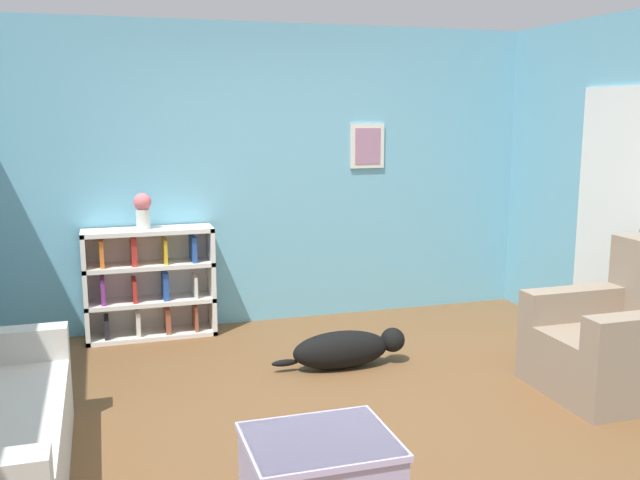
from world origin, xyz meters
TOP-DOWN VIEW (x-y plane):
  - ground_plane at (0.00, 0.00)m, footprint 14.00×14.00m
  - wall_back at (0.00, 2.25)m, footprint 5.60×0.13m
  - bookshelf at (-0.97, 2.04)m, footprint 1.05×0.32m
  - recliner_chair at (1.96, -0.10)m, footprint 0.92×0.86m
  - coffee_table at (-0.43, -0.97)m, footprint 0.68×0.56m
  - dog at (0.34, 0.84)m, footprint 1.01×0.25m
  - vase at (-1.01, 2.02)m, footprint 0.14×0.14m

SIDE VIEW (x-z plane):
  - ground_plane at x=0.00m, z-range 0.00..0.00m
  - dog at x=0.34m, z-range 0.00..0.28m
  - coffee_table at x=-0.43m, z-range 0.01..0.41m
  - recliner_chair at x=1.96m, z-range -0.15..0.84m
  - bookshelf at x=-0.97m, z-range 0.00..0.91m
  - vase at x=-1.01m, z-range 0.93..1.23m
  - wall_back at x=0.00m, z-range 0.00..2.60m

